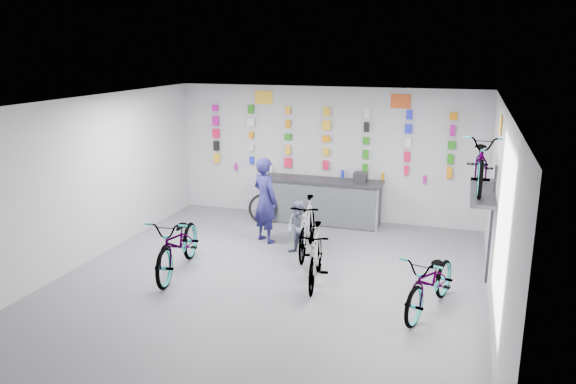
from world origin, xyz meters
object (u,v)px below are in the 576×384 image
(counter, at_px, (321,202))
(bike_center, at_px, (316,255))
(bike_left, at_px, (178,244))
(bike_right, at_px, (431,282))
(bike_service, at_px, (307,227))
(clerk, at_px, (265,200))
(customer, at_px, (299,228))

(counter, bearing_deg, bike_center, -77.05)
(bike_center, bearing_deg, bike_left, 178.13)
(bike_center, distance_m, bike_right, 1.95)
(bike_service, height_order, clerk, clerk)
(bike_left, distance_m, bike_center, 2.40)
(bike_center, bearing_deg, counter, 94.47)
(bike_left, bearing_deg, clerk, 56.78)
(bike_left, distance_m, clerk, 2.22)
(customer, bearing_deg, bike_left, -115.03)
(counter, bearing_deg, bike_service, -82.96)
(clerk, bearing_deg, bike_left, 97.27)
(bike_left, height_order, clerk, clerk)
(counter, distance_m, bike_service, 2.01)
(bike_left, height_order, customer, bike_left)
(bike_service, bearing_deg, bike_left, -147.32)
(bike_service, xyz_separation_m, clerk, (-1.01, 0.45, 0.32))
(bike_right, distance_m, bike_service, 2.98)
(bike_left, xyz_separation_m, bike_service, (1.88, 1.56, 0.00))
(counter, height_order, bike_left, bike_left)
(bike_center, distance_m, customer, 1.35)
(counter, height_order, customer, customer)
(bike_center, height_order, bike_right, bike_center)
(bike_center, relative_size, bike_service, 0.91)
(counter, distance_m, bike_right, 4.59)
(bike_center, distance_m, clerk, 2.33)
(bike_left, xyz_separation_m, clerk, (0.87, 2.01, 0.33))
(bike_right, relative_size, bike_service, 1.00)
(bike_left, bearing_deg, bike_right, -12.42)
(bike_service, bearing_deg, bike_right, -43.28)
(clerk, bearing_deg, bike_center, 161.79)
(clerk, relative_size, customer, 1.64)
(bike_right, bearing_deg, bike_left, -166.00)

